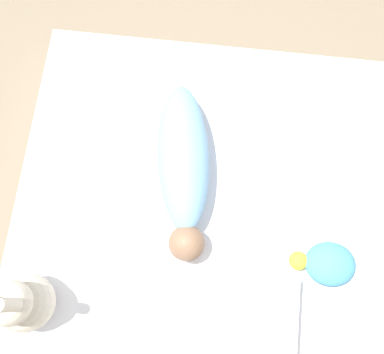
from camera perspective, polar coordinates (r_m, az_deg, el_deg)
name	(u,v)px	position (r m, az deg, el deg)	size (l,w,h in m)	color
ground_plane	(200,207)	(1.49, 1.01, -3.86)	(12.00, 12.00, 0.00)	#7A6B56
bed_mattress	(200,203)	(1.42, 1.05, -3.35)	(1.11, 1.05, 0.13)	white
swaddled_baby	(183,165)	(1.31, -1.09, 1.57)	(0.22, 0.53, 0.15)	#7FB7E5
pillow	(243,329)	(1.29, 6.44, -18.58)	(0.28, 0.29, 0.09)	white
bunny_plush	(21,303)	(1.29, -20.94, -14.69)	(0.16, 0.16, 0.34)	beige
turtle_plush	(327,264)	(1.35, 16.75, -10.49)	(0.19, 0.13, 0.07)	#4C99C6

